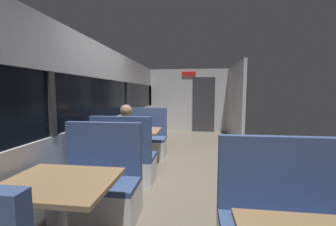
# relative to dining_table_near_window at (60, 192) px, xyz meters

# --- Properties ---
(ground_plane) EXTENTS (3.30, 9.20, 0.02)m
(ground_plane) POSITION_rel_dining_table_near_window_xyz_m (0.89, 2.09, -0.65)
(ground_plane) COLOR #665B4C
(carriage_window_panel_left) EXTENTS (0.09, 8.48, 2.30)m
(carriage_window_panel_left) POSITION_rel_dining_table_near_window_xyz_m (-0.56, 2.09, 0.47)
(carriage_window_panel_left) COLOR #B2B2B7
(carriage_window_panel_left) RESTS_ON ground_plane
(carriage_end_bulkhead) EXTENTS (2.90, 0.11, 2.30)m
(carriage_end_bulkhead) POSITION_rel_dining_table_near_window_xyz_m (0.95, 6.28, 0.50)
(carriage_end_bulkhead) COLOR #B2B2B7
(carriage_end_bulkhead) RESTS_ON ground_plane
(carriage_aisle_panel_right) EXTENTS (0.08, 2.40, 2.30)m
(carriage_aisle_panel_right) POSITION_rel_dining_table_near_window_xyz_m (2.34, 5.09, 0.51)
(carriage_aisle_panel_right) COLOR #B2B2B7
(carriage_aisle_panel_right) RESTS_ON ground_plane
(dining_table_near_window) EXTENTS (0.90, 0.70, 0.74)m
(dining_table_near_window) POSITION_rel_dining_table_near_window_xyz_m (0.00, 0.00, 0.00)
(dining_table_near_window) COLOR #9E9EA3
(dining_table_near_window) RESTS_ON ground_plane
(bench_near_window_facing_entry) EXTENTS (0.95, 0.50, 1.10)m
(bench_near_window_facing_entry) POSITION_rel_dining_table_near_window_xyz_m (0.00, 0.70, -0.31)
(bench_near_window_facing_entry) COLOR silver
(bench_near_window_facing_entry) RESTS_ON ground_plane
(dining_table_mid_window) EXTENTS (0.90, 0.70, 0.74)m
(dining_table_mid_window) POSITION_rel_dining_table_near_window_xyz_m (0.00, 2.34, 0.00)
(dining_table_mid_window) COLOR #9E9EA3
(dining_table_mid_window) RESTS_ON ground_plane
(bench_mid_window_facing_end) EXTENTS (0.95, 0.50, 1.10)m
(bench_mid_window_facing_end) POSITION_rel_dining_table_near_window_xyz_m (0.00, 1.65, -0.31)
(bench_mid_window_facing_end) COLOR silver
(bench_mid_window_facing_end) RESTS_ON ground_plane
(bench_mid_window_facing_entry) EXTENTS (0.95, 0.50, 1.10)m
(bench_mid_window_facing_entry) POSITION_rel_dining_table_near_window_xyz_m (0.00, 3.04, -0.31)
(bench_mid_window_facing_entry) COLOR silver
(bench_mid_window_facing_entry) RESTS_ON ground_plane
(seated_passenger) EXTENTS (0.47, 0.55, 1.26)m
(seated_passenger) POSITION_rel_dining_table_near_window_xyz_m (0.00, 1.72, -0.10)
(seated_passenger) COLOR #26262D
(seated_passenger) RESTS_ON ground_plane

